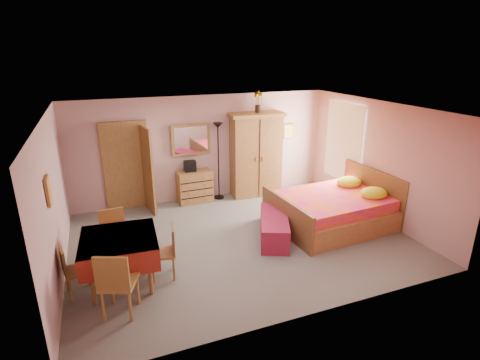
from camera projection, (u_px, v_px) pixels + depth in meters
name	position (u px, v px, depth m)	size (l,w,h in m)	color
floor	(241.00, 239.00, 7.57)	(6.50, 6.50, 0.00)	slate
ceiling	(241.00, 110.00, 6.72)	(6.50, 6.50, 0.00)	brown
wall_back	(204.00, 148.00, 9.34)	(6.50, 0.10, 2.60)	tan
wall_front	(310.00, 235.00, 4.94)	(6.50, 0.10, 2.60)	tan
wall_left	(53.00, 202.00, 6.02)	(0.10, 5.00, 2.60)	tan
wall_right	(378.00, 161.00, 8.26)	(0.10, 5.00, 2.60)	tan
doorway	(127.00, 167.00, 8.75)	(1.06, 0.12, 2.15)	#9E6B35
window	(344.00, 142.00, 9.25)	(0.08, 1.40, 1.95)	white
picture_left	(48.00, 191.00, 5.38)	(0.04, 0.32, 0.42)	orange
picture_back	(288.00, 131.00, 10.04)	(0.30, 0.04, 0.40)	#D8BF59
chest_of_drawers	(195.00, 187.00, 9.30)	(0.84, 0.42, 0.80)	#936031
wall_mirror	(191.00, 140.00, 9.10)	(0.97, 0.05, 0.77)	white
stereo	(190.00, 166.00, 9.14)	(0.28, 0.21, 0.26)	black
floor_lamp	(218.00, 162.00, 9.35)	(0.25, 0.25, 1.95)	black
wardrobe	(255.00, 155.00, 9.59)	(1.37, 0.71, 2.15)	brown
sunflower_vase	(258.00, 102.00, 9.19)	(0.21, 0.21, 0.52)	gold
bed	(332.00, 201.00, 8.00)	(2.40, 1.89, 1.11)	#E71676
bench	(274.00, 227.00, 7.53)	(0.53, 1.44, 0.48)	maroon
dining_table	(121.00, 261.00, 5.98)	(1.16, 1.16, 0.85)	maroon
chair_south	(119.00, 281.00, 5.29)	(0.47, 0.47, 1.04)	#A97639
chair_north	(115.00, 238.00, 6.59)	(0.44, 0.44, 0.96)	olive
chair_west	(77.00, 270.00, 5.74)	(0.38, 0.38, 0.84)	olive
chair_east	(162.00, 252.00, 6.18)	(0.41, 0.41, 0.91)	#AC753A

